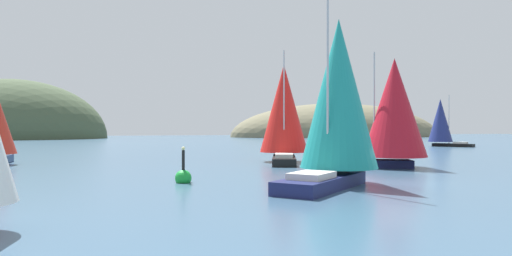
# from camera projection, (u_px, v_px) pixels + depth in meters

# --- Properties ---
(ground_plane) EXTENTS (360.00, 360.00, 0.00)m
(ground_plane) POSITION_uv_depth(u_px,v_px,m) (398.00, 183.00, 29.66)
(ground_plane) COLOR #385670
(headland_left) EXTENTS (59.04, 44.00, 38.52)m
(headland_left) POSITION_uv_depth(u_px,v_px,m) (12.00, 139.00, 145.53)
(headland_left) COLOR #425138
(headland_left) RESTS_ON ground_plane
(headland_right) EXTENTS (85.27, 44.00, 25.84)m
(headland_right) POSITION_uv_depth(u_px,v_px,m) (338.00, 137.00, 175.66)
(headland_right) COLOR #6B664C
(headland_right) RESTS_ON ground_plane
(sailboat_red_spinnaker) EXTENTS (6.43, 10.03, 11.54)m
(sailboat_red_spinnaker) POSITION_uv_depth(u_px,v_px,m) (284.00, 111.00, 47.67)
(sailboat_red_spinnaker) COLOR black
(sailboat_red_spinnaker) RESTS_ON ground_plane
(sailboat_navy_sail) EXTENTS (7.09, 8.68, 9.84)m
(sailboat_navy_sail) POSITION_uv_depth(u_px,v_px,m) (441.00, 122.00, 86.82)
(sailboat_navy_sail) COLOR black
(sailboat_navy_sail) RESTS_ON ground_plane
(sailboat_crimson_sail) EXTENTS (10.43, 7.34, 10.56)m
(sailboat_crimson_sail) POSITION_uv_depth(u_px,v_px,m) (393.00, 110.00, 41.01)
(sailboat_crimson_sail) COLOR #191E4C
(sailboat_crimson_sail) RESTS_ON ground_plane
(sailboat_teal_sail) EXTENTS (9.46, 9.24, 11.90)m
(sailboat_teal_sail) POSITION_uv_depth(u_px,v_px,m) (338.00, 99.00, 28.96)
(sailboat_teal_sail) COLOR #191E4C
(sailboat_teal_sail) RESTS_ON ground_plane
(channel_buoy) EXTENTS (1.10, 1.10, 2.64)m
(channel_buoy) POSITION_uv_depth(u_px,v_px,m) (183.00, 177.00, 29.84)
(channel_buoy) COLOR green
(channel_buoy) RESTS_ON ground_plane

